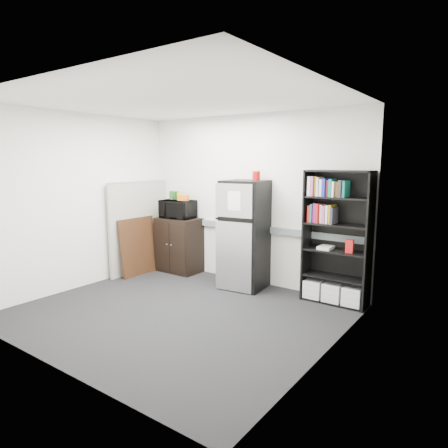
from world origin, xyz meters
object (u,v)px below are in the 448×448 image
at_px(bookshelf, 337,239).
at_px(cabinet, 179,245).
at_px(microwave, 178,209).
at_px(cubicle_partition, 139,227).
at_px(refrigerator, 245,235).

distance_m(bookshelf, cabinet, 2.89).
xyz_separation_m(cabinet, microwave, (0.00, -0.02, 0.65)).
bearing_deg(microwave, cubicle_partition, -151.28).
bearing_deg(bookshelf, cabinet, -178.71).
distance_m(bookshelf, microwave, 2.87).
relative_size(bookshelf, microwave, 3.19).
bearing_deg(refrigerator, microwave, 171.01).
distance_m(cubicle_partition, cabinet, 0.78).
height_order(cubicle_partition, refrigerator, refrigerator).
relative_size(bookshelf, cubicle_partition, 1.14).
bearing_deg(cabinet, refrigerator, -3.15).
xyz_separation_m(cubicle_partition, cabinet, (0.57, 0.42, -0.33)).
distance_m(cubicle_partition, refrigerator, 2.05).
bearing_deg(microwave, cabinet, 83.37).
relative_size(microwave, refrigerator, 0.34).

